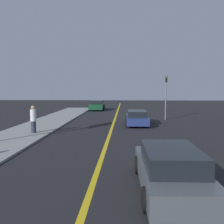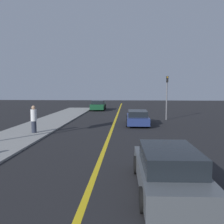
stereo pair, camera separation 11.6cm
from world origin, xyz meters
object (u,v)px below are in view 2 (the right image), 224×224
Objects in this scene: car_near_right_lane at (168,170)px; car_ahead_center at (137,118)px; traffic_light at (167,93)px; pedestrian_mid_group at (34,119)px; car_far_distant at (98,105)px.

car_near_right_lane is 13.27m from car_ahead_center.
car_ahead_center is 1.11× the size of traffic_light.
car_near_right_lane is 11.26m from pedestrian_mid_group.
traffic_light is (2.47, 16.47, 1.88)m from car_near_right_lane.
car_ahead_center is at bearing 90.15° from car_near_right_lane.
pedestrian_mid_group reaches higher than car_far_distant.
car_ahead_center is 4.70m from traffic_light.
car_far_distant is 2.35× the size of pedestrian_mid_group.
pedestrian_mid_group is 12.65m from traffic_light.
car_near_right_lane is 16.76m from traffic_light.
car_ahead_center is 2.57× the size of pedestrian_mid_group.
car_near_right_lane is 1.10× the size of traffic_light.
car_ahead_center is 13.92m from car_far_distant.
traffic_light reaches higher than car_far_distant.
traffic_light reaches higher than car_ahead_center.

